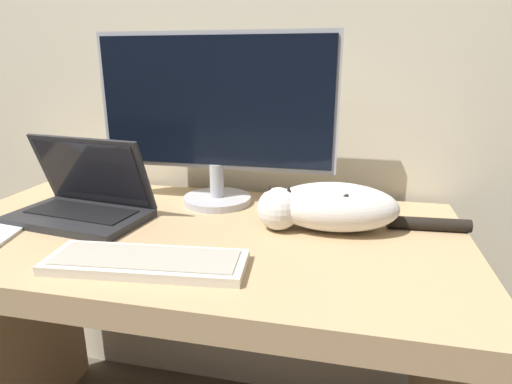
{
  "coord_description": "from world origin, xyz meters",
  "views": [
    {
      "loc": [
        0.36,
        -0.58,
        1.17
      ],
      "look_at": [
        0.16,
        0.31,
        0.89
      ],
      "focal_mm": 30.0,
      "sensor_mm": 36.0,
      "label": 1
    }
  ],
  "objects_px": {
    "external_keyboard": "(146,262)",
    "cat": "(329,206)",
    "monitor": "(215,114)",
    "laptop": "(83,202)"
  },
  "relations": [
    {
      "from": "monitor",
      "to": "external_keyboard",
      "type": "distance_m",
      "value": 0.49
    },
    {
      "from": "monitor",
      "to": "laptop",
      "type": "relative_size",
      "value": 1.83
    },
    {
      "from": "monitor",
      "to": "cat",
      "type": "relative_size",
      "value": 1.32
    },
    {
      "from": "monitor",
      "to": "laptop",
      "type": "distance_m",
      "value": 0.42
    },
    {
      "from": "cat",
      "to": "external_keyboard",
      "type": "bearing_deg",
      "value": -144.0
    },
    {
      "from": "cat",
      "to": "laptop",
      "type": "bearing_deg",
      "value": -178.08
    },
    {
      "from": "external_keyboard",
      "to": "cat",
      "type": "xyz_separation_m",
      "value": [
        0.35,
        0.29,
        0.05
      ]
    },
    {
      "from": "laptop",
      "to": "external_keyboard",
      "type": "relative_size",
      "value": 0.89
    },
    {
      "from": "laptop",
      "to": "external_keyboard",
      "type": "distance_m",
      "value": 0.37
    },
    {
      "from": "monitor",
      "to": "laptop",
      "type": "height_order",
      "value": "monitor"
    }
  ]
}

